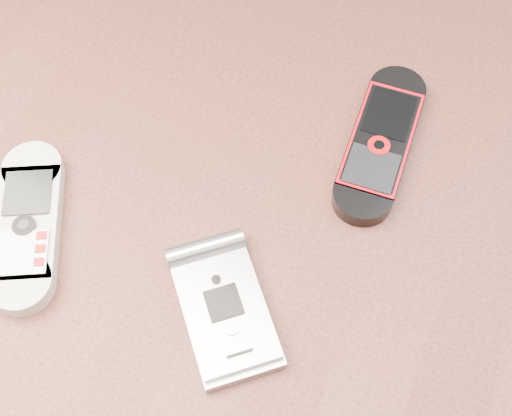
# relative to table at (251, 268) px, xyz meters

# --- Properties ---
(table) EXTENTS (1.20, 0.80, 0.75)m
(table) POSITION_rel_table_xyz_m (0.00, 0.00, 0.00)
(table) COLOR black
(table) RESTS_ON ground
(nokia_white) EXTENTS (0.11, 0.15, 0.02)m
(nokia_white) POSITION_rel_table_xyz_m (-0.15, -0.09, 0.11)
(nokia_white) COLOR beige
(nokia_white) RESTS_ON table
(nokia_black_red) EXTENTS (0.06, 0.16, 0.02)m
(nokia_black_red) POSITION_rel_table_xyz_m (0.07, 0.10, 0.11)
(nokia_black_red) COLOR black
(nokia_black_red) RESTS_ON table
(motorola_razr) EXTENTS (0.12, 0.13, 0.02)m
(motorola_razr) POSITION_rel_table_xyz_m (0.02, -0.09, 0.11)
(motorola_razr) COLOR #B7B7BB
(motorola_razr) RESTS_ON table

